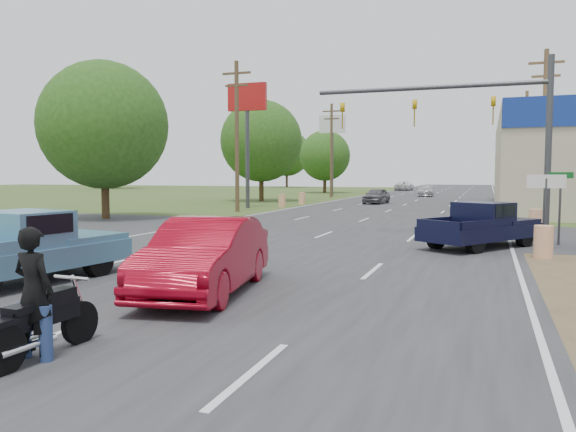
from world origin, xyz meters
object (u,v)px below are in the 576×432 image
at_px(motorcycle, 32,328).
at_px(navy_pickup, 483,225).
at_px(distant_car_white, 404,186).
at_px(distant_car_grey, 376,196).
at_px(red_convertible, 205,257).
at_px(rider, 34,298).
at_px(blue_pickup, 25,247).
at_px(distant_car_silver, 426,191).

distance_m(motorcycle, navy_pickup, 15.61).
bearing_deg(distant_car_white, distant_car_grey, 95.49).
relative_size(red_convertible, navy_pickup, 0.97).
height_order(rider, blue_pickup, rider).
xyz_separation_m(rider, blue_pickup, (-4.33, 4.23, -0.02)).
xyz_separation_m(motorcycle, navy_pickup, (5.66, 14.54, 0.33)).
height_order(red_convertible, navy_pickup, red_convertible).
bearing_deg(blue_pickup, rider, -36.07).
height_order(blue_pickup, distant_car_white, blue_pickup).
distance_m(red_convertible, distant_car_white, 76.16).
bearing_deg(red_convertible, navy_pickup, 51.54).
relative_size(motorcycle, distant_car_silver, 0.48).
distance_m(motorcycle, rider, 0.41).
xyz_separation_m(motorcycle, distant_car_grey, (-3.14, 41.57, 0.20)).
height_order(blue_pickup, distant_car_silver, blue_pickup).
bearing_deg(navy_pickup, red_convertible, -85.42).
bearing_deg(distant_car_grey, distant_car_white, 100.72).
bearing_deg(navy_pickup, rider, -77.71).
relative_size(navy_pickup, distant_car_white, 0.98).
xyz_separation_m(navy_pickup, distant_car_grey, (-8.80, 27.03, -0.13)).
relative_size(blue_pickup, navy_pickup, 1.07).
bearing_deg(distant_car_grey, red_convertible, -78.68).
height_order(motorcycle, rider, rider).
height_order(distant_car_grey, distant_car_white, distant_car_white).
height_order(rider, distant_car_white, rider).
relative_size(red_convertible, motorcycle, 2.32).
height_order(motorcycle, blue_pickup, blue_pickup).
xyz_separation_m(rider, distant_car_grey, (-3.14, 41.52, -0.20)).
bearing_deg(rider, distant_car_silver, -85.67).
bearing_deg(navy_pickup, distant_car_silver, 131.89).
relative_size(distant_car_grey, distant_car_silver, 0.90).
relative_size(navy_pickup, distant_car_silver, 1.14).
bearing_deg(motorcycle, rider, 90.00).
height_order(red_convertible, distant_car_grey, red_convertible).
distance_m(blue_pickup, distant_car_silver, 55.02).
xyz_separation_m(distant_car_silver, distant_car_white, (-5.37, 21.35, 0.07)).
distance_m(navy_pickup, distant_car_grey, 28.42).
relative_size(rider, distant_car_white, 0.34).
bearing_deg(motorcycle, distant_car_grey, 97.83).
bearing_deg(red_convertible, blue_pickup, 175.25).
relative_size(distant_car_silver, distant_car_white, 0.86).
distance_m(rider, distant_car_white, 80.73).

